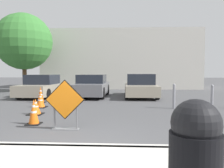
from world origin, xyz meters
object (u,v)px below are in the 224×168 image
at_px(parked_car_nearest, 42,87).
at_px(parked_car_second, 92,86).
at_px(bollard_nearest, 174,95).
at_px(trash_bin, 195,155).
at_px(bollard_second, 212,96).
at_px(traffic_cone_fourth, 41,95).
at_px(traffic_cone_second, 35,107).
at_px(parked_car_third, 140,86).
at_px(traffic_cone_third, 40,100).
at_px(road_closed_sign, 65,104).
at_px(traffic_cone_nearest, 34,112).

relative_size(parked_car_nearest, parked_car_second, 0.95).
bearing_deg(bollard_nearest, trash_bin, -101.38).
xyz_separation_m(trash_bin, bollard_second, (3.04, 7.20, -0.18)).
xyz_separation_m(traffic_cone_fourth, trash_bin, (4.93, -8.66, 0.32)).
relative_size(traffic_cone_second, bollard_second, 0.57).
bearing_deg(traffic_cone_second, bollard_second, 12.81).
relative_size(parked_car_nearest, parked_car_third, 0.93).
distance_m(traffic_cone_third, bollard_second, 7.43).
xyz_separation_m(parked_car_third, trash_bin, (-0.37, -11.64, 0.06)).
height_order(road_closed_sign, bollard_second, road_closed_sign).
height_order(traffic_cone_second, traffic_cone_third, traffic_cone_third).
height_order(traffic_cone_fourth, parked_car_second, parked_car_second).
xyz_separation_m(parked_car_nearest, bollard_second, (8.87, -4.08, -0.10)).
height_order(traffic_cone_nearest, traffic_cone_fourth, traffic_cone_fourth).
xyz_separation_m(parked_car_nearest, bollard_nearest, (7.28, -4.08, -0.08)).
height_order(road_closed_sign, traffic_cone_nearest, road_closed_sign).
bearing_deg(parked_car_nearest, road_closed_sign, 117.26).
bearing_deg(bollard_nearest, traffic_cone_fourth, 167.11).
height_order(parked_car_nearest, bollard_second, parked_car_nearest).
bearing_deg(road_closed_sign, parked_car_third, 71.82).
bearing_deg(parked_car_third, traffic_cone_second, 55.03).
bearing_deg(parked_car_nearest, parked_car_third, -173.96).
relative_size(parked_car_third, bollard_nearest, 4.18).
relative_size(traffic_cone_third, parked_car_third, 0.14).
bearing_deg(traffic_cone_fourth, parked_car_second, 53.52).
distance_m(traffic_cone_fourth, bollard_second, 8.11).
distance_m(traffic_cone_fourth, parked_car_nearest, 2.78).
distance_m(parked_car_nearest, parked_car_third, 6.21).
distance_m(traffic_cone_nearest, trash_bin, 5.35).
distance_m(road_closed_sign, traffic_cone_nearest, 1.29).
distance_m(traffic_cone_nearest, parked_car_second, 7.55).
relative_size(road_closed_sign, traffic_cone_third, 2.12).
height_order(traffic_cone_third, bollard_second, bollard_second).
distance_m(road_closed_sign, bollard_nearest, 5.23).
xyz_separation_m(road_closed_sign, traffic_cone_second, (-1.66, 2.06, -0.43)).
bearing_deg(traffic_cone_second, road_closed_sign, -51.09).
height_order(parked_car_nearest, parked_car_third, parked_car_third).
distance_m(traffic_cone_second, parked_car_third, 7.43).
distance_m(parked_car_second, bollard_second, 7.28).
bearing_deg(parked_car_third, parked_car_nearest, 4.01).
xyz_separation_m(road_closed_sign, trash_bin, (2.29, -3.55, 0.01)).
distance_m(parked_car_second, parked_car_third, 3.10).
bearing_deg(parked_car_third, road_closed_sign, 72.45).
distance_m(traffic_cone_second, traffic_cone_third, 1.63).
bearing_deg(bollard_nearest, parked_car_third, 103.69).
xyz_separation_m(parked_car_third, bollard_nearest, (1.08, -4.44, -0.10)).
height_order(traffic_cone_nearest, parked_car_nearest, parked_car_nearest).
xyz_separation_m(traffic_cone_third, parked_car_third, (4.75, 4.46, 0.35)).
relative_size(traffic_cone_third, bollard_second, 0.62).
bearing_deg(bollard_nearest, road_closed_sign, -135.70).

